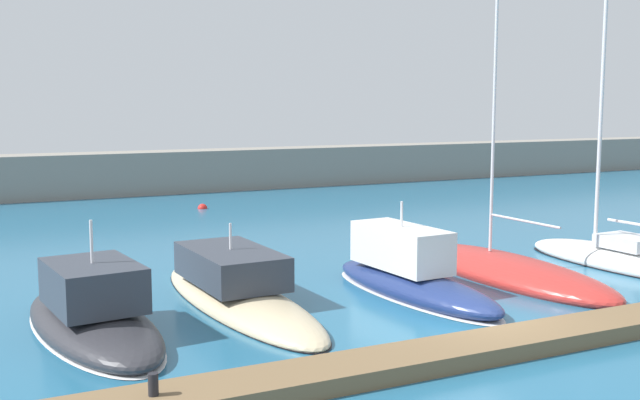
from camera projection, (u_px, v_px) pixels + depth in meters
ground_plane at (479, 330)px, 20.09m from camera, size 120.00×120.00×0.00m
dock_pier at (523, 341)px, 18.55m from camera, size 24.70×1.52×0.41m
breakwater_seawall at (155, 172)px, 50.56m from camera, size 108.00×2.90×2.78m
motorboat_charcoal_nearest at (92, 316)px, 19.79m from camera, size 3.53×8.29×3.36m
motorboat_sand_second at (236, 292)px, 22.84m from camera, size 2.99×10.61×2.80m
motorboat_navy_third at (410, 275)px, 23.88m from camera, size 2.69×7.96×3.11m
sailboat_red_fourth at (506, 271)px, 26.29m from camera, size 3.25×9.98×17.08m
sailboat_white_fifth at (621, 258)px, 27.94m from camera, size 2.88×8.55×17.25m
mooring_buoy_red at (203, 209)px, 43.23m from camera, size 0.55×0.55×0.55m
dock_bollard at (153, 384)px, 14.52m from camera, size 0.20×0.20×0.44m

